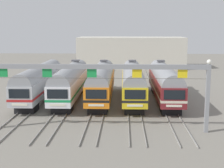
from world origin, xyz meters
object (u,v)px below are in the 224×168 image
commuter_train_stainless (40,81)px  commuter_train_yellow (133,81)px  catenary_gantry (92,77)px  commuter_train_orange (102,81)px  commuter_train_maroon (165,81)px  commuter_train_white (70,81)px

commuter_train_stainless → commuter_train_yellow: 12.69m
catenary_gantry → commuter_train_orange: bearing=90.0°
commuter_train_orange → commuter_train_maroon: (8.46, 0.00, 0.00)m
commuter_train_orange → commuter_train_maroon: same height
commuter_train_yellow → catenary_gantry: (-4.23, -13.50, 2.57)m
commuter_train_orange → catenary_gantry: catenary_gantry is taller
commuter_train_white → commuter_train_maroon: bearing=0.0°
commuter_train_orange → commuter_train_white: bearing=180.0°
commuter_train_white → commuter_train_orange: 4.23m
commuter_train_orange → commuter_train_maroon: bearing=0.0°
commuter_train_stainless → commuter_train_yellow: commuter_train_yellow is taller
commuter_train_yellow → commuter_train_white: bearing=180.0°
commuter_train_white → commuter_train_stainless: bearing=-179.9°
commuter_train_yellow → commuter_train_maroon: (4.23, 0.00, 0.00)m
commuter_train_stainless → commuter_train_orange: commuter_train_orange is taller
commuter_train_maroon → commuter_train_stainless: bearing=-180.0°
commuter_train_yellow → catenary_gantry: 14.38m
commuter_train_orange → commuter_train_maroon: size_ratio=1.00×
commuter_train_stainless → catenary_gantry: catenary_gantry is taller
commuter_train_orange → commuter_train_yellow: size_ratio=1.00×
commuter_train_orange → catenary_gantry: (0.00, -13.50, 2.57)m
commuter_train_white → commuter_train_yellow: (8.46, 0.00, 0.00)m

